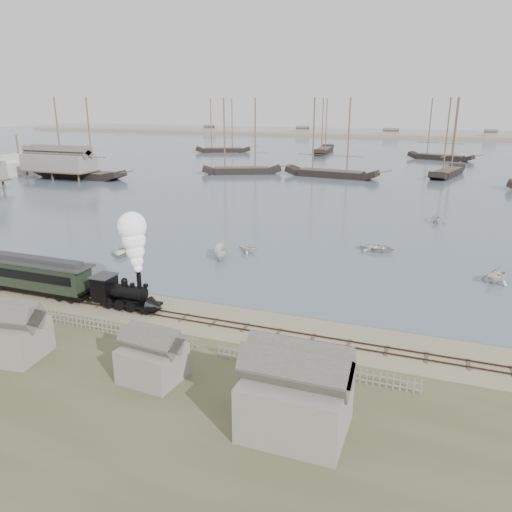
% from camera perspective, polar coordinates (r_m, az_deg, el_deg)
% --- Properties ---
extents(ground, '(600.00, 600.00, 0.00)m').
position_cam_1_polar(ground, '(47.30, -6.00, -6.28)').
color(ground, gray).
rests_on(ground, ground).
extents(harbor_water, '(600.00, 336.00, 0.06)m').
position_cam_1_polar(harbor_water, '(210.39, 15.46, 11.54)').
color(harbor_water, '#485768').
rests_on(harbor_water, ground).
extents(rail_track, '(120.00, 1.80, 0.16)m').
position_cam_1_polar(rail_track, '(45.66, -7.12, -7.16)').
color(rail_track, '#37251E').
rests_on(rail_track, ground).
extents(picket_fence_west, '(19.00, 0.10, 1.20)m').
position_cam_1_polar(picket_fence_west, '(45.22, -17.50, -8.19)').
color(picket_fence_west, gray).
rests_on(picket_fence_west, ground).
extents(picket_fence_east, '(15.00, 0.10, 1.20)m').
position_cam_1_polar(picket_fence_east, '(37.09, 6.59, -13.35)').
color(picket_fence_east, gray).
rests_on(picket_fence_east, ground).
extents(shed_left, '(5.00, 4.00, 4.10)m').
position_cam_1_polar(shed_left, '(43.56, -26.09, -10.24)').
color(shed_left, gray).
rests_on(shed_left, ground).
extents(shed_mid, '(4.00, 3.50, 3.60)m').
position_cam_1_polar(shed_mid, '(37.13, -11.62, -13.58)').
color(shed_mid, gray).
rests_on(shed_mid, ground).
extents(shed_right, '(6.00, 5.00, 5.10)m').
position_cam_1_polar(shed_right, '(31.72, 4.45, -19.18)').
color(shed_right, gray).
rests_on(shed_right, ground).
extents(far_spit, '(500.00, 20.00, 1.80)m').
position_cam_1_polar(far_spit, '(289.91, 17.11, 12.81)').
color(far_spit, tan).
rests_on(far_spit, ground).
extents(locomotive, '(7.22, 2.69, 9.00)m').
position_cam_1_polar(locomotive, '(47.25, -14.03, -1.34)').
color(locomotive, black).
rests_on(locomotive, ground).
extents(passenger_coach, '(14.07, 2.71, 3.42)m').
position_cam_1_polar(passenger_coach, '(55.45, -24.31, -1.81)').
color(passenger_coach, black).
rests_on(passenger_coach, ground).
extents(beached_dinghy, '(4.16, 4.39, 0.74)m').
position_cam_1_polar(beached_dinghy, '(51.69, -14.00, -4.18)').
color(beached_dinghy, silver).
rests_on(beached_dinghy, ground).
extents(rowboat_0, '(4.88, 4.42, 0.83)m').
position_cam_1_polar(rowboat_0, '(65.87, -15.27, 0.47)').
color(rowboat_0, silver).
rests_on(rowboat_0, harbor_water).
extents(rowboat_1, '(2.42, 2.77, 1.40)m').
position_cam_1_polar(rowboat_1, '(64.49, -0.89, 1.00)').
color(rowboat_1, silver).
rests_on(rowboat_1, harbor_water).
extents(rowboat_2, '(4.37, 2.85, 1.58)m').
position_cam_1_polar(rowboat_2, '(62.22, -4.10, 0.44)').
color(rowboat_2, silver).
rests_on(rowboat_2, harbor_water).
extents(rowboat_3, '(3.52, 4.67, 0.92)m').
position_cam_1_polar(rowboat_3, '(67.11, 13.70, 0.94)').
color(rowboat_3, silver).
rests_on(rowboat_3, harbor_water).
extents(rowboat_4, '(4.57, 4.49, 1.82)m').
position_cam_1_polar(rowboat_4, '(59.82, 25.81, -1.88)').
color(rowboat_4, silver).
rests_on(rowboat_4, harbor_water).
extents(rowboat_6, '(4.13, 4.48, 0.76)m').
position_cam_1_polar(rowboat_6, '(83.52, -14.01, 4.04)').
color(rowboat_6, silver).
rests_on(rowboat_6, harbor_water).
extents(rowboat_7, '(3.87, 3.54, 1.74)m').
position_cam_1_polar(rowboat_7, '(85.73, 19.95, 4.18)').
color(rowboat_7, silver).
rests_on(rowboat_7, harbor_water).
extents(schooner_0, '(26.39, 7.20, 20.00)m').
position_cam_1_polar(schooner_0, '(135.84, -19.94, 12.57)').
color(schooner_0, black).
rests_on(schooner_0, harbor_water).
extents(schooner_1, '(21.37, 13.22, 20.00)m').
position_cam_1_polar(schooner_1, '(135.80, -1.68, 13.56)').
color(schooner_1, black).
rests_on(schooner_1, harbor_water).
extents(schooner_2, '(24.87, 8.72, 20.00)m').
position_cam_1_polar(schooner_2, '(131.11, 8.74, 13.25)').
color(schooner_2, black).
rests_on(schooner_2, harbor_water).
extents(schooner_3, '(9.81, 21.43, 20.00)m').
position_cam_1_polar(schooner_3, '(140.63, 21.42, 12.55)').
color(schooner_3, black).
rests_on(schooner_3, harbor_water).
extents(schooner_6, '(21.11, 11.48, 20.00)m').
position_cam_1_polar(schooner_6, '(194.65, -3.83, 14.65)').
color(schooner_6, black).
rests_on(schooner_6, harbor_water).
extents(schooner_7, '(7.29, 24.05, 20.00)m').
position_cam_1_polar(schooner_7, '(194.51, 7.84, 14.53)').
color(schooner_7, black).
rests_on(schooner_7, harbor_water).
extents(schooner_8, '(21.78, 11.52, 20.00)m').
position_cam_1_polar(schooner_8, '(179.87, 20.60, 13.42)').
color(schooner_8, black).
rests_on(schooner_8, harbor_water).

